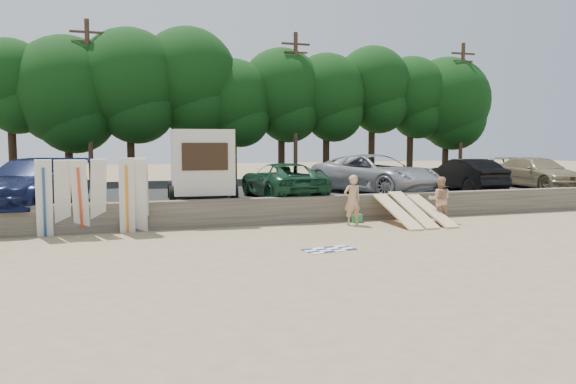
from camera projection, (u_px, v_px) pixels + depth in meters
name	position (u px, v px, depth m)	size (l,w,h in m)	color
ground	(392.00, 232.00, 19.24)	(120.00, 120.00, 0.00)	tan
seawall	(355.00, 207.00, 22.03)	(44.00, 0.50, 1.00)	#6B6356
parking_lot	(294.00, 194.00, 29.13)	(44.00, 14.50, 0.70)	#282828
treeline	(253.00, 89.00, 35.08)	(33.29, 6.61, 9.22)	#382616
utility_poles	(296.00, 103.00, 34.50)	(25.80, 0.26, 9.00)	#473321
box_trailer	(200.00, 161.00, 22.58)	(2.86, 4.64, 2.83)	beige
car_0	(32.00, 182.00, 20.58)	(2.49, 6.12, 1.77)	#121A42
car_1	(282.00, 180.00, 23.65)	(2.46, 5.35, 1.49)	#163E27
car_2	(375.00, 174.00, 25.81)	(2.97, 6.44, 1.79)	#95959A
car_3	(464.00, 175.00, 27.12)	(1.64, 4.69, 1.55)	black
car_4	(538.00, 173.00, 28.69)	(2.18, 5.37, 1.56)	#8B7958
surfboard_upright_0	(44.00, 199.00, 17.91)	(0.50, 0.06, 2.60)	silver
surfboard_upright_1	(63.00, 198.00, 18.22)	(0.50, 0.06, 2.60)	silver
surfboard_upright_2	(80.00, 198.00, 18.33)	(0.50, 0.06, 2.60)	silver
surfboard_upright_3	(98.00, 197.00, 18.60)	(0.50, 0.06, 2.60)	silver
surfboard_upright_4	(127.00, 196.00, 18.65)	(0.50, 0.06, 2.60)	silver
surfboard_upright_5	(139.00, 196.00, 18.86)	(0.50, 0.06, 2.60)	silver
surfboard_upright_6	(141.00, 195.00, 19.06)	(0.50, 0.06, 2.60)	silver
surfboard_low_0	(397.00, 211.00, 20.70)	(0.56, 3.00, 0.07)	beige
surfboard_low_1	(413.00, 209.00, 20.96)	(0.56, 3.00, 0.07)	beige
surfboard_low_2	(431.00, 210.00, 21.23)	(0.56, 3.00, 0.07)	beige
beachgoer_a	(352.00, 200.00, 20.65)	(0.68, 0.45, 1.86)	tan
beachgoer_b	(440.00, 200.00, 21.29)	(0.86, 0.67, 1.76)	tan
cooler	(357.00, 218.00, 21.41)	(0.38, 0.30, 0.32)	#278F43
gear_bag	(411.00, 218.00, 21.79)	(0.30, 0.25, 0.22)	orange
beach_towel	(329.00, 250.00, 16.05)	(1.50, 1.50, 0.00)	white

